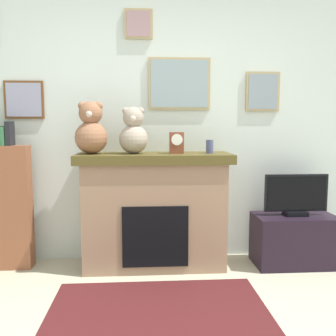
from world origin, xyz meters
The scene contains 10 objects.
back_wall centered at (0.00, 2.00, 1.30)m, with size 5.20×0.15×2.60m.
fireplace centered at (-0.06, 1.70, 0.53)m, with size 1.37×0.53×1.04m.
bookshelf centered at (-1.41, 1.74, 0.60)m, with size 0.46×0.16×1.32m.
tv_stand centered at (1.23, 1.64, 0.23)m, with size 0.73×0.40×0.47m, color black.
television centered at (1.23, 1.64, 0.65)m, with size 0.58×0.14×0.38m.
area_rug centered at (-0.06, 0.79, 0.00)m, with size 1.54×1.10×0.01m, color #4A181A.
candle_jar centered at (0.43, 1.69, 1.10)m, with size 0.07×0.07×0.12m, color #4C517A.
mantel_clock centered at (0.13, 1.68, 1.13)m, with size 0.12×0.09×0.19m.
teddy_bear_grey centered at (-0.62, 1.68, 1.24)m, with size 0.28×0.28×0.46m.
teddy_bear_brown centered at (-0.25, 1.68, 1.22)m, with size 0.25×0.25×0.41m.
Camera 1 is at (-0.16, -1.58, 1.29)m, focal length 39.44 mm.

